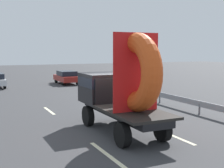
% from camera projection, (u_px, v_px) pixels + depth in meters
% --- Properties ---
extents(ground_plane, '(120.00, 120.00, 0.00)m').
position_uv_depth(ground_plane, '(109.00, 128.00, 13.26)').
color(ground_plane, '#38383A').
extents(flatbed_truck, '(2.02, 5.41, 4.08)m').
position_uv_depth(flatbed_truck, '(120.00, 87.00, 12.47)').
color(flatbed_truck, black).
rests_on(flatbed_truck, ground_plane).
extents(distant_sedan, '(1.73, 4.04, 1.32)m').
position_uv_depth(distant_sedan, '(67.00, 77.00, 30.71)').
color(distant_sedan, black).
rests_on(distant_sedan, ground_plane).
extents(guardrail, '(0.10, 15.10, 0.71)m').
position_uv_depth(guardrail, '(145.00, 91.00, 21.28)').
color(guardrail, gray).
rests_on(guardrail, ground_plane).
extents(lane_dash_left_near, '(0.16, 2.70, 0.01)m').
position_uv_depth(lane_dash_left_near, '(107.00, 154.00, 9.94)').
color(lane_dash_left_near, beige).
rests_on(lane_dash_left_near, ground_plane).
extents(lane_dash_left_far, '(0.16, 2.25, 0.01)m').
position_uv_depth(lane_dash_left_far, '(49.00, 111.00, 17.04)').
color(lane_dash_left_far, beige).
rests_on(lane_dash_left_far, ground_plane).
extents(lane_dash_right_near, '(0.16, 2.12, 0.01)m').
position_uv_depth(lane_dash_right_near, '(177.00, 138.00, 11.81)').
color(lane_dash_right_near, beige).
rests_on(lane_dash_right_near, ground_plane).
extents(lane_dash_right_far, '(0.16, 2.59, 0.01)m').
position_uv_depth(lane_dash_right_far, '(104.00, 107.00, 18.17)').
color(lane_dash_right_far, beige).
rests_on(lane_dash_right_far, ground_plane).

